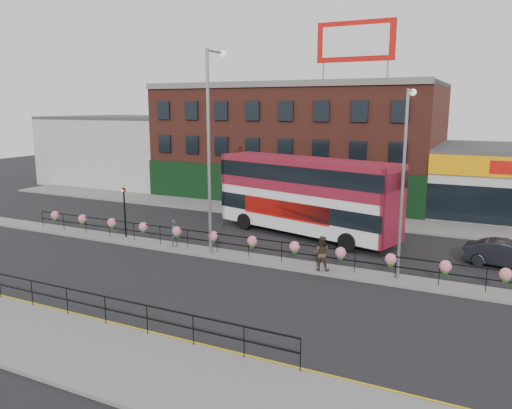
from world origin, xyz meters
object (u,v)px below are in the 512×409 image
at_px(car, 507,254).
at_px(lamp_column_east, 405,168).
at_px(double_decker_bus, 306,189).
at_px(lamp_column_west, 211,135).
at_px(pedestrian_b, 321,253).
at_px(pedestrian_a, 175,233).

bearing_deg(car, lamp_column_east, 140.80).
distance_m(double_decker_bus, lamp_column_west, 7.96).
bearing_deg(lamp_column_east, double_decker_bus, 139.82).
bearing_deg(pedestrian_b, lamp_column_east, -178.59).
height_order(pedestrian_a, lamp_column_east, lamp_column_east).
distance_m(double_decker_bus, pedestrian_a, 8.90).
bearing_deg(car, lamp_column_west, 114.54).
bearing_deg(pedestrian_a, car, -57.86).
height_order(double_decker_bus, lamp_column_west, lamp_column_west).
relative_size(double_decker_bus, lamp_column_east, 1.43).
bearing_deg(double_decker_bus, lamp_column_east, -40.18).
xyz_separation_m(pedestrian_b, lamp_column_west, (-6.68, 0.49, 5.78)).
xyz_separation_m(double_decker_bus, lamp_column_east, (7.13, -6.02, 2.37)).
relative_size(car, pedestrian_b, 2.45).
relative_size(pedestrian_a, lamp_column_east, 0.18).
height_order(double_decker_bus, pedestrian_a, double_decker_bus).
relative_size(pedestrian_b, lamp_column_east, 0.20).
bearing_deg(pedestrian_b, lamp_column_west, -13.28).
height_order(pedestrian_a, pedestrian_b, pedestrian_b).
height_order(double_decker_bus, car, double_decker_bus).
bearing_deg(lamp_column_east, lamp_column_west, -178.87).
bearing_deg(pedestrian_a, pedestrian_b, -75.57).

